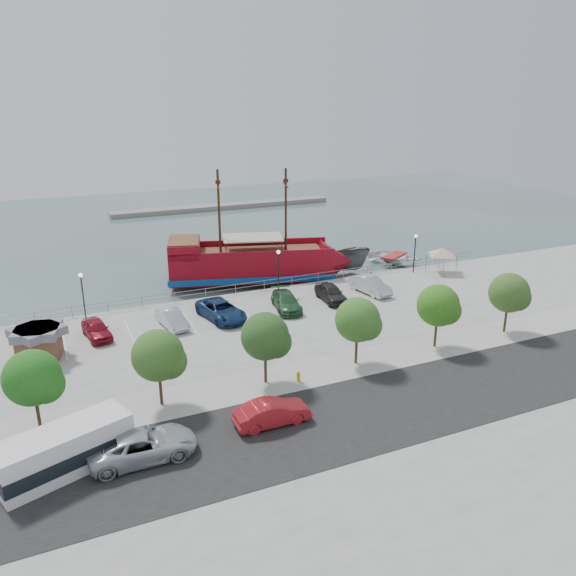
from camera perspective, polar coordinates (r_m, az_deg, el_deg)
name	(u,v)px	position (r m, az deg, el deg)	size (l,w,h in m)	color
ground	(307,325)	(49.97, 1.99, -3.78)	(160.00, 160.00, 0.00)	#394D4B
land_slab	(470,450)	(34.43, 18.05, -15.41)	(100.00, 58.00, 1.20)	gray
street	(417,399)	(37.30, 13.01, -10.96)	(100.00, 8.00, 0.04)	black
sidewalk	(368,361)	(41.61, 8.08, -7.32)	(100.00, 4.00, 0.05)	#979790
seawall_railing	(274,283)	(56.09, -1.48, 0.47)	(50.00, 0.06, 1.00)	gray
far_shore	(224,206)	(102.77, -6.51, 8.23)	(40.00, 3.00, 0.80)	gray
pirate_ship	(265,263)	(60.74, -2.38, 2.52)	(20.66, 10.75, 12.79)	maroon
patrol_boat	(336,262)	(63.62, 4.87, 2.60)	(2.85, 7.57, 2.93)	#43474D
speedboat	(394,259)	(68.84, 10.71, 2.92)	(4.71, 6.60, 1.37)	white
dock_west	(145,310)	(54.61, -14.33, -2.16)	(6.41, 1.83, 0.37)	slate
dock_mid	(337,282)	(61.05, 5.00, 0.63)	(6.63, 1.90, 0.38)	slate
dock_east	(399,273)	(65.19, 11.24, 1.53)	(6.49, 1.86, 0.37)	slate
shed	(39,342)	(44.74, -23.99, -5.07)	(3.69, 3.69, 2.52)	brown
canopy_tent	(443,248)	(62.97, 15.44, 3.93)	(4.56, 4.56, 3.12)	slate
street_van	(143,445)	(31.74, -14.54, -15.22)	(2.63, 5.70, 1.59)	#A9AFB8
street_sedan	(272,413)	(33.60, -1.64, -12.55)	(1.59, 4.55, 1.50)	#B21D24
shuttle_bus	(65,451)	(31.87, -21.73, -15.12)	(7.19, 4.55, 2.39)	silver
fire_hydrant	(298,376)	(38.23, 1.07, -8.95)	(0.26, 0.26, 0.76)	#C6AE00
lamp_post_left	(82,288)	(50.32, -20.18, -0.03)	(0.36, 0.36, 4.28)	black
lamp_post_mid	(278,264)	(54.22, -0.97, 2.49)	(0.36, 0.36, 4.28)	black
lamp_post_right	(415,246)	(62.02, 12.79, 4.13)	(0.36, 0.36, 4.28)	black
tree_a	(35,379)	(34.73, -24.29, -8.46)	(3.30, 3.20, 5.00)	#473321
tree_b	(161,357)	(35.13, -12.81, -6.84)	(3.30, 3.20, 5.00)	#473321
tree_c	(268,338)	(36.87, -2.09, -5.07)	(3.30, 3.20, 5.00)	#473321
tree_d	(360,321)	(39.79, 7.31, -3.36)	(3.30, 3.20, 5.00)	#473321
tree_e	(440,307)	(43.65, 15.21, -1.85)	(3.30, 3.20, 5.00)	#473321
tree_f	(511,294)	(48.22, 21.71, -0.57)	(3.30, 3.20, 5.00)	#473321
parked_car_a	(97,329)	(47.25, -18.87, -3.97)	(1.70, 4.23, 1.44)	maroon
parked_car_b	(172,319)	(47.79, -11.71, -3.06)	(1.51, 4.32, 1.42)	silver
parked_car_c	(221,310)	(48.71, -6.81, -2.26)	(2.62, 5.67, 1.58)	navy
parked_car_d	(286,302)	(50.52, -0.19, -1.38)	(2.09, 5.13, 1.49)	#2A5A34
parked_car_e	(331,293)	(52.77, 4.38, -0.49)	(1.87, 4.64, 1.58)	black
parked_car_f	(370,285)	(55.30, 8.35, 0.30)	(1.70, 4.88, 1.61)	silver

